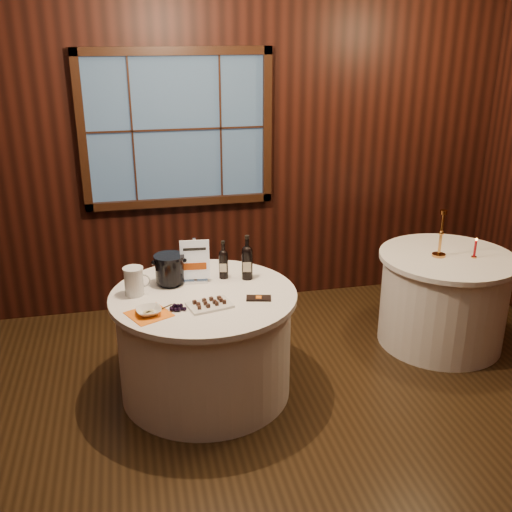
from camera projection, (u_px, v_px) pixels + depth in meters
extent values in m
plane|color=black|center=(231.00, 486.00, 3.44)|extent=(6.00, 6.00, 0.00)
cube|color=black|center=(177.00, 146.00, 5.18)|extent=(6.00, 0.02, 3.00)
cube|color=#375173|center=(177.00, 129.00, 5.10)|extent=(1.50, 0.01, 1.20)
cylinder|color=white|center=(205.00, 345.00, 4.22)|extent=(1.20, 1.20, 0.73)
cylinder|color=white|center=(203.00, 296.00, 4.08)|extent=(1.28, 1.28, 0.04)
cylinder|color=white|center=(443.00, 301.00, 4.90)|extent=(1.00, 1.00, 0.73)
cylinder|color=white|center=(448.00, 258.00, 4.76)|extent=(1.08, 1.08, 0.04)
cube|color=silver|center=(196.00, 281.00, 4.26)|extent=(0.18, 0.11, 0.02)
cube|color=silver|center=(195.00, 259.00, 4.20)|extent=(0.02, 0.02, 0.31)
cube|color=white|center=(195.00, 260.00, 4.19)|extent=(0.20, 0.02, 0.29)
cylinder|color=black|center=(223.00, 266.00, 4.30)|extent=(0.07, 0.07, 0.18)
sphere|color=black|center=(223.00, 254.00, 4.26)|extent=(0.07, 0.07, 0.07)
cylinder|color=black|center=(223.00, 248.00, 4.25)|extent=(0.03, 0.03, 0.08)
cylinder|color=black|center=(223.00, 242.00, 4.23)|extent=(0.03, 0.03, 0.02)
cube|color=beige|center=(224.00, 268.00, 4.27)|extent=(0.05, 0.01, 0.06)
cylinder|color=black|center=(247.00, 265.00, 4.28)|extent=(0.08, 0.08, 0.21)
sphere|color=black|center=(247.00, 251.00, 4.24)|extent=(0.08, 0.08, 0.08)
cylinder|color=black|center=(247.00, 243.00, 4.22)|extent=(0.03, 0.03, 0.10)
cylinder|color=black|center=(247.00, 237.00, 4.20)|extent=(0.03, 0.03, 0.02)
cube|color=beige|center=(248.00, 267.00, 4.24)|extent=(0.06, 0.01, 0.07)
cylinder|color=black|center=(170.00, 282.00, 4.21)|extent=(0.16, 0.16, 0.03)
cylinder|color=black|center=(170.00, 269.00, 4.18)|extent=(0.20, 0.20, 0.17)
cylinder|color=black|center=(169.00, 257.00, 4.14)|extent=(0.22, 0.22, 0.02)
cube|color=white|center=(210.00, 305.00, 3.89)|extent=(0.31, 0.24, 0.02)
cube|color=black|center=(259.00, 298.00, 3.99)|extent=(0.18, 0.12, 0.01)
cylinder|color=#342813|center=(166.00, 307.00, 3.83)|extent=(0.07, 0.03, 0.03)
cylinder|color=silver|center=(134.00, 282.00, 4.02)|extent=(0.13, 0.13, 0.19)
cylinder|color=silver|center=(133.00, 269.00, 3.99)|extent=(0.14, 0.14, 0.01)
torus|color=silver|center=(144.00, 280.00, 4.03)|extent=(0.10, 0.03, 0.10)
cube|color=orange|center=(149.00, 314.00, 3.78)|extent=(0.32, 0.32, 0.00)
imported|color=white|center=(149.00, 311.00, 3.77)|extent=(0.18, 0.18, 0.04)
cylinder|color=#C6843D|center=(439.00, 255.00, 4.73)|extent=(0.11, 0.11, 0.02)
cylinder|color=#C6843D|center=(441.00, 234.00, 4.67)|extent=(0.02, 0.02, 0.33)
cylinder|color=#C6843D|center=(444.00, 212.00, 4.61)|extent=(0.05, 0.05, 0.03)
cylinder|color=#C6843D|center=(474.00, 257.00, 4.70)|extent=(0.04, 0.04, 0.01)
cylinder|color=#9C0C13|center=(475.00, 249.00, 4.68)|extent=(0.02, 0.02, 0.13)
sphere|color=#FFB23F|center=(476.00, 239.00, 4.65)|extent=(0.02, 0.02, 0.02)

